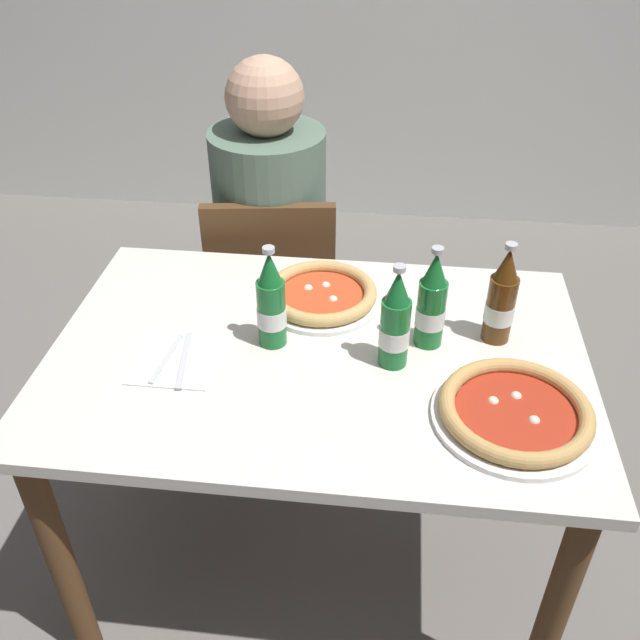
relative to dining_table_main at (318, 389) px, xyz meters
The scene contains 11 objects.
ground_plane 0.64m from the dining_table_main, ahead, with size 8.00×8.00×0.00m, color slate.
dining_table_main is the anchor object (origin of this frame).
chair_behind_table 0.66m from the dining_table_main, 109.29° to the left, with size 0.45×0.45×0.85m.
diner_seated 0.70m from the dining_table_main, 108.68° to the left, with size 0.34×0.34×1.21m.
pizza_margherita_near 0.47m from the dining_table_main, 22.68° to the right, with size 0.33×0.33×0.04m.
pizza_marinara_far 0.24m from the dining_table_main, 93.80° to the left, with size 0.29×0.29×0.04m.
beer_bottle_left 0.33m from the dining_table_main, 14.12° to the left, with size 0.07×0.07×0.25m.
beer_bottle_center 0.24m from the dining_table_main, 167.66° to the left, with size 0.07×0.07×0.25m.
beer_bottle_right 0.28m from the dining_table_main, ahead, with size 0.07×0.07×0.25m.
beer_bottle_extra 0.46m from the dining_table_main, 13.52° to the left, with size 0.07×0.07×0.25m.
napkin_with_cutlery 0.33m from the dining_table_main, 166.68° to the right, with size 0.18×0.19×0.01m.
Camera 1 is at (0.14, -1.21, 1.72)m, focal length 38.87 mm.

